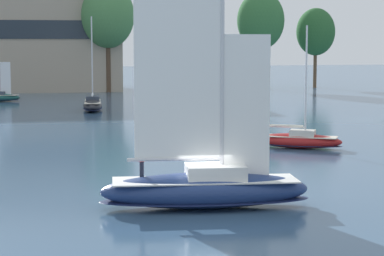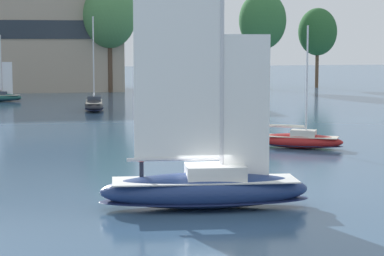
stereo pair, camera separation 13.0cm
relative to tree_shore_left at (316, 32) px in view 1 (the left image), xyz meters
name	(u,v)px [view 1 (the left image)]	position (x,y,z in m)	size (l,w,h in m)	color
ground_plane	(205,208)	(-38.42, -85.92, -9.33)	(400.00, 400.00, 0.00)	#385675
tree_shore_left	(316,32)	(0.00, 0.00, 0.00)	(6.48, 6.48, 13.33)	brown
tree_shore_center	(261,21)	(-10.06, -1.43, 1.79)	(7.72, 7.72, 15.88)	brown
tree_shore_right	(108,16)	(-35.24, -4.59, 2.29)	(8.07, 8.07, 16.60)	#4C3828
sailboat_main	(205,185)	(-38.41, -85.92, -8.25)	(10.13, 3.74, 13.60)	navy
sailboat_moored_mid_channel	(93,104)	(-39.90, -34.90, -8.61)	(2.75, 7.82, 10.56)	#232328
sailboat_moored_far_slip	(298,140)	(-27.41, -68.09, -8.72)	(6.55, 4.66, 8.91)	maroon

